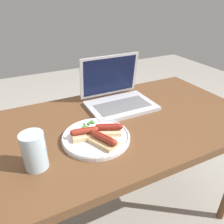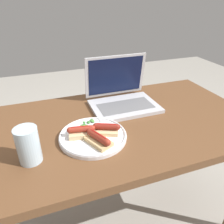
# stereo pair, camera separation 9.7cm
# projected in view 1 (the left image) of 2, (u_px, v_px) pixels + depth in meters

# --- Properties ---
(ground_plane) EXTENTS (6.00, 6.00, 0.00)m
(ground_plane) POSITION_uv_depth(u_px,v_px,m) (117.00, 217.00, 1.36)
(ground_plane) COLOR #9E998E
(desk) EXTENTS (1.30, 0.72, 0.70)m
(desk) POSITION_uv_depth(u_px,v_px,m) (119.00, 131.00, 1.05)
(desk) COLOR brown
(desk) RESTS_ON ground_plane
(laptop) EXTENTS (0.34, 0.27, 0.25)m
(laptop) POSITION_uv_depth(u_px,v_px,m) (118.00, 97.00, 1.15)
(laptop) COLOR #B7B7BC
(laptop) RESTS_ON desk
(plate) EXTENTS (0.28, 0.28, 0.02)m
(plate) POSITION_uv_depth(u_px,v_px,m) (96.00, 137.00, 0.89)
(plate) COLOR silver
(plate) RESTS_ON desk
(sausage_toast_left) EXTENTS (0.11, 0.08, 0.05)m
(sausage_toast_left) POSITION_uv_depth(u_px,v_px,m) (84.00, 134.00, 0.87)
(sausage_toast_left) COLOR #D6B784
(sausage_toast_left) RESTS_ON plate
(sausage_toast_middle) EXTENTS (0.10, 0.12, 0.05)m
(sausage_toast_middle) POSITION_uv_depth(u_px,v_px,m) (104.00, 140.00, 0.83)
(sausage_toast_middle) COLOR tan
(sausage_toast_middle) RESTS_ON plate
(sausage_toast_right) EXTENTS (0.12, 0.10, 0.04)m
(sausage_toast_right) POSITION_uv_depth(u_px,v_px,m) (109.00, 129.00, 0.90)
(sausage_toast_right) COLOR #D6B784
(sausage_toast_right) RESTS_ON plate
(salad_pile) EXTENTS (0.07, 0.06, 0.01)m
(salad_pile) POSITION_uv_depth(u_px,v_px,m) (88.00, 125.00, 0.96)
(salad_pile) COLOR #387A33
(salad_pile) RESTS_ON plate
(drinking_glass) EXTENTS (0.08, 0.08, 0.14)m
(drinking_glass) POSITION_uv_depth(u_px,v_px,m) (34.00, 151.00, 0.72)
(drinking_glass) COLOR silver
(drinking_glass) RESTS_ON desk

